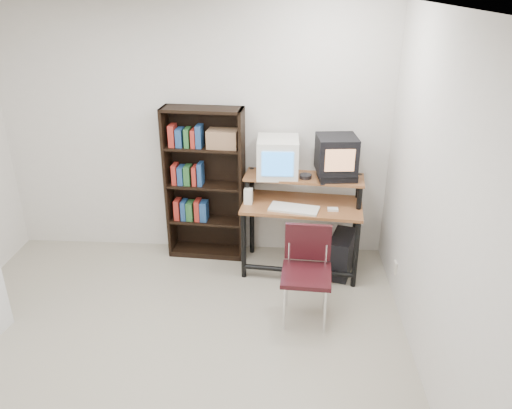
# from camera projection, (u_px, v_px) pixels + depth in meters

# --- Properties ---
(floor) EXTENTS (4.00, 4.00, 0.01)m
(floor) POSITION_uv_depth(u_px,v_px,m) (158.00, 372.00, 3.84)
(floor) COLOR #AAA28D
(floor) RESTS_ON ground
(ceiling) EXTENTS (4.00, 4.00, 0.01)m
(ceiling) POSITION_uv_depth(u_px,v_px,m) (120.00, 10.00, 2.77)
(ceiling) COLOR white
(ceiling) RESTS_ON back_wall
(back_wall) EXTENTS (4.00, 0.01, 2.60)m
(back_wall) POSITION_uv_depth(u_px,v_px,m) (194.00, 134.00, 5.12)
(back_wall) COLOR silver
(back_wall) RESTS_ON floor
(right_wall) EXTENTS (0.01, 4.00, 2.60)m
(right_wall) POSITION_uv_depth(u_px,v_px,m) (450.00, 228.00, 3.19)
(right_wall) COLOR silver
(right_wall) RESTS_ON floor
(computer_desk) EXTENTS (1.22, 0.70, 0.98)m
(computer_desk) POSITION_uv_depth(u_px,v_px,m) (302.00, 208.00, 4.95)
(computer_desk) COLOR brown
(computer_desk) RESTS_ON floor
(crt_monitor) EXTENTS (0.40, 0.41, 0.38)m
(crt_monitor) POSITION_uv_depth(u_px,v_px,m) (278.00, 157.00, 4.90)
(crt_monitor) COLOR silver
(crt_monitor) RESTS_ON computer_desk
(vcr) EXTENTS (0.39, 0.30, 0.08)m
(vcr) POSITION_uv_depth(u_px,v_px,m) (337.00, 176.00, 4.84)
(vcr) COLOR black
(vcr) RESTS_ON computer_desk
(crt_tv) EXTENTS (0.40, 0.40, 0.35)m
(crt_tv) POSITION_uv_depth(u_px,v_px,m) (336.00, 154.00, 4.78)
(crt_tv) COLOR black
(crt_tv) RESTS_ON vcr
(cd_spindle) EXTENTS (0.13, 0.13, 0.05)m
(cd_spindle) POSITION_uv_depth(u_px,v_px,m) (305.00, 177.00, 4.86)
(cd_spindle) COLOR #26262B
(cd_spindle) RESTS_ON computer_desk
(keyboard) EXTENTS (0.50, 0.31, 0.03)m
(keyboard) POSITION_uv_depth(u_px,v_px,m) (294.00, 209.00, 4.79)
(keyboard) COLOR silver
(keyboard) RESTS_ON computer_desk
(mousepad) EXTENTS (0.23, 0.20, 0.01)m
(mousepad) POSITION_uv_depth(u_px,v_px,m) (331.00, 212.00, 4.77)
(mousepad) COLOR black
(mousepad) RESTS_ON computer_desk
(mouse) EXTENTS (0.10, 0.06, 0.03)m
(mouse) POSITION_uv_depth(u_px,v_px,m) (333.00, 210.00, 4.77)
(mouse) COLOR white
(mouse) RESTS_ON mousepad
(desk_speaker) EXTENTS (0.09, 0.08, 0.17)m
(desk_speaker) POSITION_uv_depth(u_px,v_px,m) (248.00, 197.00, 4.89)
(desk_speaker) COLOR silver
(desk_speaker) RESTS_ON computer_desk
(pc_tower) EXTENTS (0.32, 0.49, 0.42)m
(pc_tower) POSITION_uv_depth(u_px,v_px,m) (342.00, 254.00, 5.06)
(pc_tower) COLOR black
(pc_tower) RESTS_ON floor
(school_chair) EXTENTS (0.45, 0.45, 0.84)m
(school_chair) POSITION_uv_depth(u_px,v_px,m) (307.00, 264.00, 4.29)
(school_chair) COLOR black
(school_chair) RESTS_ON floor
(bookshelf) EXTENTS (0.83, 0.33, 1.62)m
(bookshelf) POSITION_uv_depth(u_px,v_px,m) (205.00, 182.00, 5.17)
(bookshelf) COLOR black
(bookshelf) RESTS_ON floor
(wall_outlet) EXTENTS (0.02, 0.08, 0.12)m
(wall_outlet) POSITION_uv_depth(u_px,v_px,m) (395.00, 267.00, 4.65)
(wall_outlet) COLOR beige
(wall_outlet) RESTS_ON right_wall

